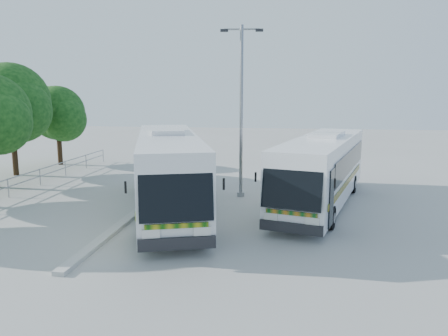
% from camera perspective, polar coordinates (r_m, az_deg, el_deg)
% --- Properties ---
extents(ground, '(100.00, 100.00, 0.00)m').
position_cam_1_polar(ground, '(18.73, -5.59, -7.01)').
color(ground, '#A2A29D').
rests_on(ground, ground).
extents(kerb_divider, '(0.40, 16.00, 0.15)m').
position_cam_1_polar(kerb_divider, '(21.19, -10.37, -4.92)').
color(kerb_divider, '#B2B2AD').
rests_on(kerb_divider, ground).
extents(railing, '(0.06, 22.00, 1.00)m').
position_cam_1_polar(railing, '(26.18, -25.17, -1.39)').
color(railing, gray).
rests_on(railing, ground).
extents(tree_far_d, '(5.62, 5.30, 7.33)m').
position_cam_1_polar(tree_far_d, '(31.60, -26.00, 7.77)').
color(tree_far_d, '#382314').
rests_on(tree_far_d, ground).
extents(tree_far_e, '(4.54, 4.28, 5.92)m').
position_cam_1_polar(tree_far_e, '(35.11, -20.83, 6.71)').
color(tree_far_e, '#382314').
rests_on(tree_far_e, ground).
extents(coach_main, '(6.23, 12.85, 3.52)m').
position_cam_1_polar(coach_main, '(20.17, -7.24, -0.19)').
color(coach_main, silver).
rests_on(coach_main, ground).
extents(coach_adjacent, '(5.31, 11.99, 3.27)m').
position_cam_1_polar(coach_adjacent, '(21.51, 12.70, -0.09)').
color(coach_adjacent, white).
rests_on(coach_adjacent, ground).
extents(lamppost, '(2.14, 0.38, 8.73)m').
position_cam_1_polar(lamppost, '(22.51, 2.27, 8.31)').
color(lamppost, gray).
rests_on(lamppost, ground).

